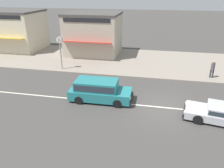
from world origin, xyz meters
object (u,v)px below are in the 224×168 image
at_px(minivan_teal_0, 99,90).
at_px(pedestrian_mid_kerb, 213,68).
at_px(street_clock, 60,45).
at_px(sedan_silver_2, 221,114).
at_px(shopfront_corner_warung, 16,30).
at_px(shopfront_mid_block, 94,34).

xyz_separation_m(minivan_teal_0, pedestrian_mid_kerb, (9.04, 6.04, 0.23)).
bearing_deg(pedestrian_mid_kerb, street_clock, -178.12).
bearing_deg(pedestrian_mid_kerb, minivan_teal_0, -146.27).
relative_size(minivan_teal_0, pedestrian_mid_kerb, 2.90).
xyz_separation_m(sedan_silver_2, shopfront_corner_warung, (-22.66, 13.47, 2.11)).
height_order(street_clock, shopfront_mid_block, shopfront_mid_block).
relative_size(pedestrian_mid_kerb, shopfront_corner_warung, 0.24).
height_order(sedan_silver_2, shopfront_corner_warung, shopfront_corner_warung).
bearing_deg(pedestrian_mid_kerb, shopfront_mid_block, 155.22).
bearing_deg(street_clock, shopfront_mid_block, 75.89).
bearing_deg(shopfront_mid_block, street_clock, -104.11).
relative_size(street_clock, shopfront_mid_block, 0.52).
height_order(minivan_teal_0, shopfront_corner_warung, shopfront_corner_warung).
distance_m(street_clock, pedestrian_mid_kerb, 14.45).
xyz_separation_m(minivan_teal_0, street_clock, (-5.32, 5.57, 1.73)).
distance_m(minivan_teal_0, shopfront_corner_warung, 19.06).
bearing_deg(shopfront_corner_warung, pedestrian_mid_kerb, -14.68).
xyz_separation_m(street_clock, pedestrian_mid_kerb, (14.37, 0.47, -1.50)).
bearing_deg(shopfront_mid_block, minivan_teal_0, -72.68).
relative_size(sedan_silver_2, shopfront_mid_block, 0.73).
height_order(pedestrian_mid_kerb, shopfront_mid_block, shopfront_mid_block).
distance_m(minivan_teal_0, street_clock, 7.89).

